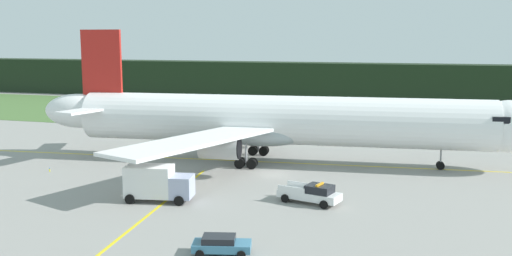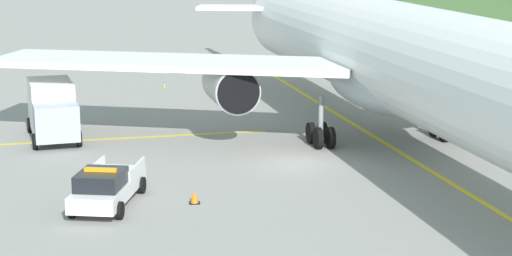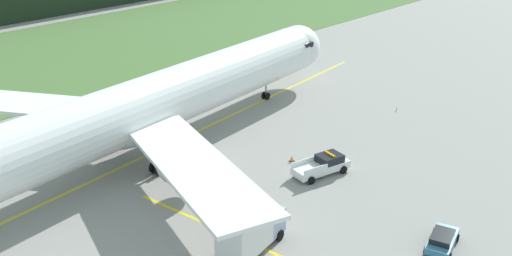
{
  "view_description": "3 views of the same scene",
  "coord_description": "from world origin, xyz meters",
  "px_view_note": "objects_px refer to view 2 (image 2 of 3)",
  "views": [
    {
      "loc": [
        16.39,
        -58.43,
        14.76
      ],
      "look_at": [
        -3.21,
        4.64,
        4.28
      ],
      "focal_mm": 39.77,
      "sensor_mm": 36.0,
      "label": 1
    },
    {
      "loc": [
        44.18,
        -7.88,
        11.6
      ],
      "look_at": [
        4.41,
        -2.79,
        2.87
      ],
      "focal_mm": 62.42,
      "sensor_mm": 36.0,
      "label": 2
    },
    {
      "loc": [
        -33.75,
        -38.69,
        25.88
      ],
      "look_at": [
        5.17,
        -2.19,
        2.94
      ],
      "focal_mm": 41.13,
      "sensor_mm": 36.0,
      "label": 3
    }
  ],
  "objects_px": {
    "catering_truck": "(52,110)",
    "apron_cone": "(194,197)",
    "ops_pickup_truck": "(107,186)",
    "airliner": "(407,62)"
  },
  "relations": [
    {
      "from": "airliner",
      "to": "ops_pickup_truck",
      "type": "distance_m",
      "value": 17.73
    },
    {
      "from": "airliner",
      "to": "ops_pickup_truck",
      "type": "xyz_separation_m",
      "value": [
        7.47,
        -15.53,
        -4.14
      ]
    },
    {
      "from": "ops_pickup_truck",
      "to": "catering_truck",
      "type": "bearing_deg",
      "value": -165.43
    },
    {
      "from": "catering_truck",
      "to": "apron_cone",
      "type": "height_order",
      "value": "catering_truck"
    },
    {
      "from": "airliner",
      "to": "apron_cone",
      "type": "xyz_separation_m",
      "value": [
        7.51,
        -11.73,
        -4.75
      ]
    },
    {
      "from": "airliner",
      "to": "apron_cone",
      "type": "height_order",
      "value": "airliner"
    },
    {
      "from": "ops_pickup_truck",
      "to": "apron_cone",
      "type": "bearing_deg",
      "value": 89.52
    },
    {
      "from": "airliner",
      "to": "apron_cone",
      "type": "distance_m",
      "value": 14.71
    },
    {
      "from": "apron_cone",
      "to": "ops_pickup_truck",
      "type": "bearing_deg",
      "value": -90.48
    },
    {
      "from": "ops_pickup_truck",
      "to": "apron_cone",
      "type": "xyz_separation_m",
      "value": [
        0.03,
        3.81,
        -0.62
      ]
    }
  ]
}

